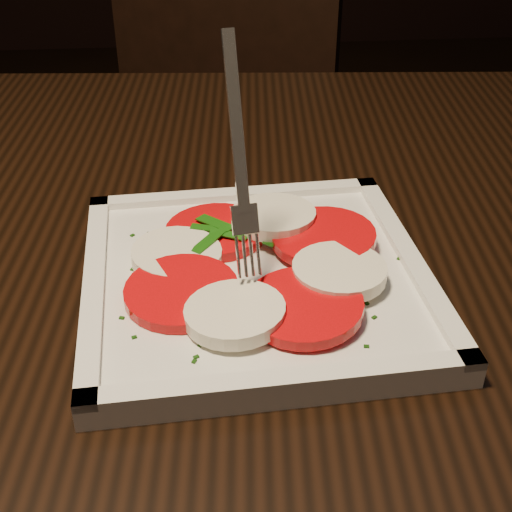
# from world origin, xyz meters

# --- Properties ---
(table) EXTENTS (1.26, 0.89, 0.75)m
(table) POSITION_xyz_m (0.14, 0.01, 0.65)
(table) COLOR black
(table) RESTS_ON ground
(chair) EXTENTS (0.54, 0.54, 0.93)m
(chair) POSITION_xyz_m (0.14, 0.70, 0.53)
(chair) COLOR black
(chair) RESTS_ON ground
(plate) EXTENTS (0.27, 0.27, 0.01)m
(plate) POSITION_xyz_m (0.16, -0.08, 0.76)
(plate) COLOR white
(plate) RESTS_ON table
(caprese_salad) EXTENTS (0.21, 0.20, 0.02)m
(caprese_salad) POSITION_xyz_m (0.16, -0.08, 0.77)
(caprese_salad) COLOR red
(caprese_salad) RESTS_ON plate
(fork) EXTENTS (0.03, 0.06, 0.16)m
(fork) POSITION_xyz_m (0.15, -0.08, 0.86)
(fork) COLOR white
(fork) RESTS_ON caprese_salad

